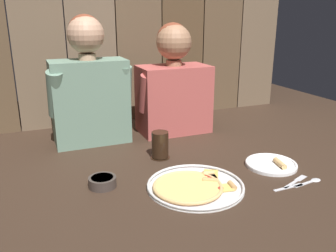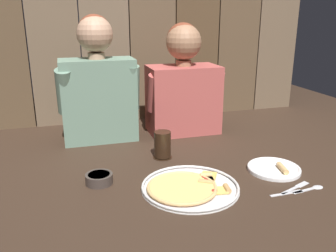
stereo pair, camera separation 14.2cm
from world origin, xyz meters
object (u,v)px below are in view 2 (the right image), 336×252
at_px(dipping_bowl, 99,178).
at_px(diner_right, 183,84).
at_px(diner_left, 98,84).
at_px(dinner_plate, 274,169).
at_px(pizza_tray, 188,187).
at_px(drinking_glass, 162,145).

xyz_separation_m(dipping_bowl, diner_right, (0.50, 0.50, 0.24)).
bearing_deg(diner_right, diner_left, -179.91).
xyz_separation_m(dinner_plate, dipping_bowl, (-0.70, 0.09, 0.01)).
distance_m(diner_left, diner_right, 0.44).
bearing_deg(dipping_bowl, pizza_tray, -24.49).
height_order(pizza_tray, dipping_bowl, dipping_bowl).
bearing_deg(diner_right, drinking_glass, -122.03).
xyz_separation_m(drinking_glass, dipping_bowl, (-0.30, -0.18, -0.04)).
distance_m(dinner_plate, diner_right, 0.67).
distance_m(drinking_glass, diner_right, 0.43).
height_order(pizza_tray, dinner_plate, dinner_plate).
bearing_deg(dinner_plate, drinking_glass, 146.70).
xyz_separation_m(dinner_plate, diner_right, (-0.20, 0.59, 0.25)).
bearing_deg(drinking_glass, pizza_tray, -88.31).
height_order(pizza_tray, diner_left, diner_left).
xyz_separation_m(pizza_tray, diner_left, (-0.25, 0.64, 0.27)).
bearing_deg(drinking_glass, diner_right, 57.97).
relative_size(dipping_bowl, diner_right, 0.18).
bearing_deg(dipping_bowl, diner_right, 45.11).
distance_m(pizza_tray, diner_left, 0.74).
xyz_separation_m(drinking_glass, diner_left, (-0.24, 0.33, 0.22)).
height_order(dinner_plate, diner_left, diner_left).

